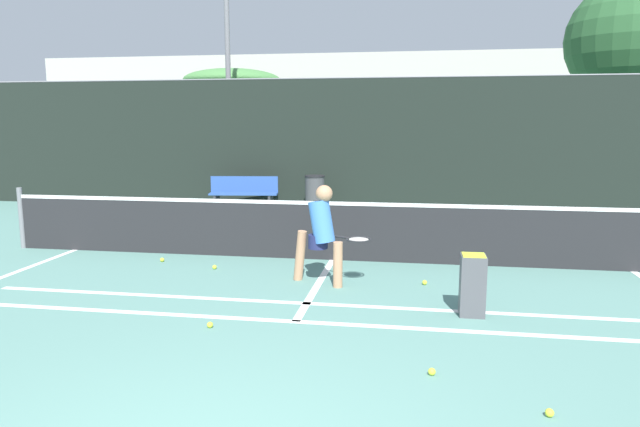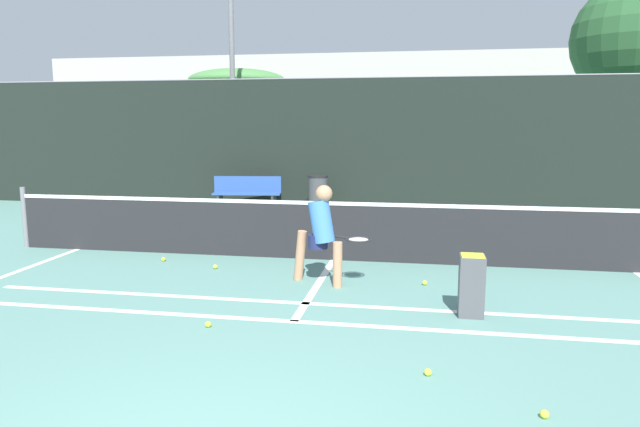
{
  "view_description": "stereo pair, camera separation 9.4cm",
  "coord_description": "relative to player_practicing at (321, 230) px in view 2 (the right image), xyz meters",
  "views": [
    {
      "loc": [
        1.24,
        -2.73,
        2.18
      ],
      "look_at": [
        -0.0,
        4.89,
        0.95
      ],
      "focal_mm": 32.0,
      "sensor_mm": 36.0,
      "label": 1
    },
    {
      "loc": [
        1.34,
        -2.71,
        2.18
      ],
      "look_at": [
        -0.0,
        4.89,
        0.95
      ],
      "focal_mm": 32.0,
      "sensor_mm": 36.0,
      "label": 2
    }
  ],
  "objects": [
    {
      "name": "court_baseline_near",
      "position": [
        -0.04,
        -1.53,
        -0.74
      ],
      "size": [
        11.0,
        0.1,
        0.01
      ],
      "primitive_type": "cube",
      "color": "white",
      "rests_on": "ground"
    },
    {
      "name": "court_service_line",
      "position": [
        -0.04,
        -0.87,
        -0.74
      ],
      "size": [
        8.25,
        0.1,
        0.01
      ],
      "primitive_type": "cube",
      "color": "white",
      "rests_on": "ground"
    },
    {
      "name": "court_center_mark",
      "position": [
        -0.04,
        -0.07,
        -0.74
      ],
      "size": [
        0.1,
        2.92,
        0.01
      ],
      "primitive_type": "cube",
      "color": "white",
      "rests_on": "ground"
    },
    {
      "name": "court_sideline_left",
      "position": [
        -4.55,
        -0.07,
        -0.74
      ],
      "size": [
        0.1,
        3.92,
        0.01
      ],
      "primitive_type": "cube",
      "color": "white",
      "rests_on": "ground"
    },
    {
      "name": "net",
      "position": [
        -0.04,
        1.39,
        -0.23
      ],
      "size": [
        11.09,
        0.09,
        1.07
      ],
      "color": "slate",
      "rests_on": "ground"
    },
    {
      "name": "fence_back",
      "position": [
        -0.04,
        6.81,
        0.89
      ],
      "size": [
        24.0,
        0.06,
        3.29
      ],
      "color": "black",
      "rests_on": "ground"
    },
    {
      "name": "player_practicing",
      "position": [
        0.0,
        0.0,
        0.0
      ],
      "size": [
        1.18,
        0.46,
        1.37
      ],
      "rotation": [
        0.0,
        0.0,
        -0.43
      ],
      "color": "tan",
      "rests_on": "ground"
    },
    {
      "name": "tennis_ball_scattered_0",
      "position": [
        -0.92,
        -1.86,
        -0.71
      ],
      "size": [
        0.07,
        0.07,
        0.07
      ],
      "primitive_type": "sphere",
      "color": "#D1E033",
      "rests_on": "ground"
    },
    {
      "name": "tennis_ball_scattered_1",
      "position": [
        -2.7,
        0.83,
        -0.71
      ],
      "size": [
        0.07,
        0.07,
        0.07
      ],
      "primitive_type": "sphere",
      "color": "#D1E033",
      "rests_on": "ground"
    },
    {
      "name": "tennis_ball_scattered_4",
      "position": [
        1.41,
        -2.66,
        -0.71
      ],
      "size": [
        0.07,
        0.07,
        0.07
      ],
      "primitive_type": "sphere",
      "color": "#D1E033",
      "rests_on": "ground"
    },
    {
      "name": "tennis_ball_scattered_5",
      "position": [
        -1.72,
        0.52,
        -0.71
      ],
      "size": [
        0.07,
        0.07,
        0.07
      ],
      "primitive_type": "sphere",
      "color": "#D1E033",
      "rests_on": "ground"
    },
    {
      "name": "tennis_ball_scattered_7",
      "position": [
        1.39,
        0.18,
        -0.71
      ],
      "size": [
        0.07,
        0.07,
        0.07
      ],
      "primitive_type": "sphere",
      "color": "#D1E033",
      "rests_on": "ground"
    },
    {
      "name": "tennis_ball_scattered_8",
      "position": [
        2.26,
        -3.25,
        -0.71
      ],
      "size": [
        0.07,
        0.07,
        0.07
      ],
      "primitive_type": "sphere",
      "color": "#D1E033",
      "rests_on": "ground"
    },
    {
      "name": "ball_hopper",
      "position": [
        1.9,
        -0.98,
        -0.37
      ],
      "size": [
        0.28,
        0.28,
        0.71
      ],
      "color": "#4C4C51",
      "rests_on": "ground"
    },
    {
      "name": "courtside_bench",
      "position": [
        -2.95,
        6.13,
        -0.27
      ],
      "size": [
        1.72,
        0.61,
        0.86
      ],
      "rotation": [
        0.0,
        0.0,
        0.14
      ],
      "color": "#2D519E",
      "rests_on": "ground"
    },
    {
      "name": "trash_bin",
      "position": [
        -1.16,
        6.16,
        -0.29
      ],
      "size": [
        0.49,
        0.49,
        0.92
      ],
      "color": "#3F3F42",
      "rests_on": "ground"
    },
    {
      "name": "parked_car",
      "position": [
        -1.76,
        9.93,
        -0.17
      ],
      "size": [
        1.74,
        4.08,
        1.37
      ],
      "color": "maroon",
      "rests_on": "ground"
    },
    {
      "name": "tree_west",
      "position": [
        -5.93,
        14.67,
        3.04
      ],
      "size": [
        3.82,
        3.82,
        4.28
      ],
      "color": "brown",
      "rests_on": "ground"
    },
    {
      "name": "tree_mid",
      "position": [
        7.86,
        12.8,
        4.04
      ],
      "size": [
        3.81,
        3.81,
        6.71
      ],
      "color": "brown",
      "rests_on": "ground"
    },
    {
      "name": "building_far",
      "position": [
        -0.04,
        21.79,
        2.01
      ],
      "size": [
        36.0,
        2.4,
        5.52
      ],
      "primitive_type": "cube",
      "color": "#B2ADA3",
      "rests_on": "ground"
    }
  ]
}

